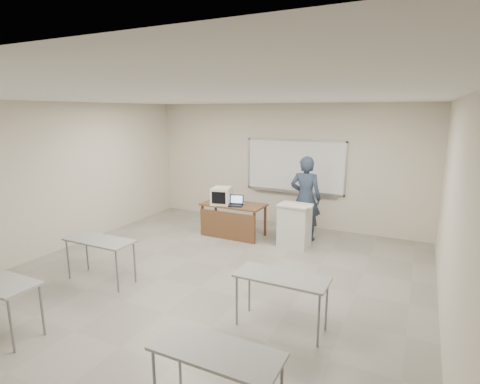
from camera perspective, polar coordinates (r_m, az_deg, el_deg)
The scene contains 10 objects.
floor at distance 6.33m, azimuth -6.35°, elevation -14.26°, with size 7.00×8.00×0.01m, color gray.
whiteboard at distance 9.25m, azimuth 8.34°, elevation 3.82°, with size 2.48×0.10×1.31m.
student_desks at distance 5.07m, azimuth -14.95°, elevation -13.17°, with size 4.40×2.20×0.73m.
instructor_desk at distance 8.47m, azimuth -1.30°, elevation -3.31°, with size 1.43×0.72×0.75m.
podium at distance 7.96m, azimuth 8.28°, elevation -5.06°, with size 0.66×0.48×0.92m.
crt_monitor at distance 8.48m, azimuth -2.86°, elevation -0.56°, with size 0.41×0.46×0.39m.
laptop at distance 8.33m, azimuth -0.51°, elevation -1.71°, with size 0.31×0.28×0.23m.
mouse at distance 8.47m, azimuth 0.39°, elevation -1.73°, with size 0.10×0.07×0.04m, color #ABAEB3.
keyboard at distance 7.68m, azimuth 9.17°, elevation -2.07°, with size 0.50×0.17×0.03m, color beige.
presenter at distance 8.35m, azimuth 9.95°, elevation -0.94°, with size 0.68×0.45×1.87m, color black.
Camera 1 is at (3.09, -4.76, 2.80)m, focal length 28.00 mm.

